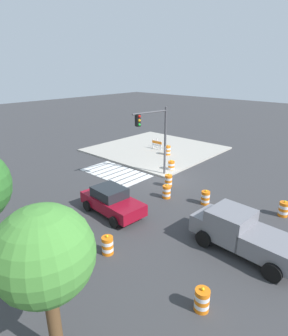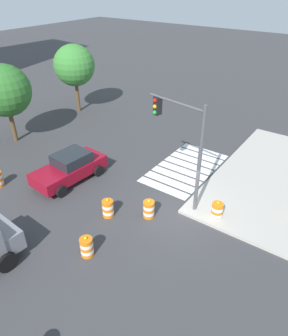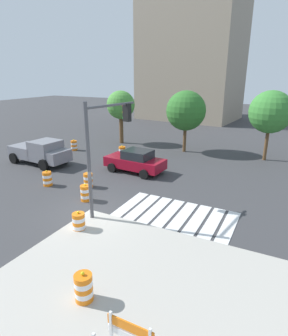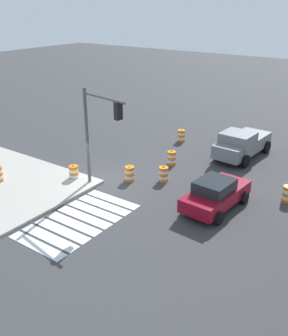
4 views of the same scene
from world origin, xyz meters
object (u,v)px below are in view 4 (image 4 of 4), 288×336
at_px(traffic_barrel_median_near, 74,173).
at_px(traffic_barrel_median_far, 288,194).
at_px(sports_car, 216,194).
at_px(traffic_barrel_lane_center, 172,158).
at_px(traffic_barrel_far_curb, 130,174).
at_px(traffic_light_pole, 99,123).
at_px(pickup_truck, 241,144).
at_px(traffic_barrel_near_corner, 164,174).
at_px(traffic_barrel_crosswalk_end, 181,136).

distance_m(traffic_barrel_median_near, traffic_barrel_median_far, 12.12).
distance_m(sports_car, traffic_barrel_lane_center, 6.12).
bearing_deg(traffic_barrel_far_curb, traffic_barrel_median_far, 108.13).
bearing_deg(traffic_barrel_median_far, traffic_light_pole, -62.69).
xyz_separation_m(pickup_truck, traffic_light_pole, (9.18, -4.42, 2.94)).
distance_m(traffic_barrel_far_curb, traffic_light_pole, 3.97).
bearing_deg(traffic_barrel_far_curb, traffic_barrel_median_near, -56.85).
bearing_deg(traffic_barrel_median_far, traffic_barrel_far_curb, -71.87).
distance_m(traffic_barrel_near_corner, traffic_light_pole, 5.07).
distance_m(sports_car, traffic_barrel_median_far, 4.05).
height_order(traffic_barrel_median_near, traffic_barrel_median_far, same).
bearing_deg(traffic_barrel_median_near, traffic_light_pole, 88.72).
relative_size(traffic_barrel_near_corner, traffic_barrel_median_far, 1.00).
xyz_separation_m(traffic_barrel_crosswalk_end, traffic_light_pole, (9.76, 0.54, 3.46)).
distance_m(traffic_barrel_median_near, traffic_barrel_far_curb, 3.32).
distance_m(pickup_truck, traffic_barrel_near_corner, 6.60).
bearing_deg(traffic_barrel_lane_center, traffic_barrel_crosswalk_end, -157.54).
relative_size(traffic_barrel_near_corner, traffic_barrel_median_near, 1.00).
bearing_deg(traffic_barrel_crosswalk_end, sports_car, 39.86).
xyz_separation_m(sports_car, pickup_truck, (-7.41, -1.71, 0.16)).
bearing_deg(traffic_barrel_lane_center, traffic_barrel_near_corner, 21.39).
height_order(traffic_barrel_median_near, traffic_barrel_lane_center, same).
relative_size(traffic_barrel_median_near, traffic_barrel_far_curb, 1.00).
height_order(pickup_truck, traffic_light_pole, traffic_light_pole).
relative_size(traffic_barrel_median_far, traffic_barrel_lane_center, 1.00).
bearing_deg(traffic_barrel_median_near, traffic_barrel_median_far, 112.20).
bearing_deg(traffic_barrel_far_curb, sports_car, 89.02).
xyz_separation_m(sports_car, traffic_barrel_far_curb, (-0.10, -5.59, -0.36)).
height_order(traffic_barrel_median_far, traffic_light_pole, traffic_light_pole).
bearing_deg(traffic_barrel_median_near, sports_car, 101.61).
bearing_deg(traffic_barrel_median_far, traffic_barrel_lane_center, -96.02).
height_order(traffic_barrel_near_corner, traffic_barrel_median_near, same).
distance_m(traffic_barrel_lane_center, traffic_light_pole, 6.57).
xyz_separation_m(traffic_barrel_median_far, traffic_barrel_lane_center, (-0.82, -7.73, 0.00)).
height_order(traffic_barrel_lane_center, traffic_light_pole, traffic_light_pole).
bearing_deg(traffic_barrel_median_near, traffic_barrel_far_curb, 123.15).
relative_size(traffic_barrel_near_corner, traffic_barrel_far_curb, 1.00).
relative_size(sports_car, traffic_barrel_lane_center, 4.33).
bearing_deg(pickup_truck, traffic_light_pole, -25.68).
distance_m(sports_car, traffic_barrel_near_corner, 4.12).
distance_m(traffic_barrel_median_near, traffic_barrel_lane_center, 6.43).
bearing_deg(pickup_truck, traffic_barrel_median_far, 45.01).
relative_size(traffic_barrel_median_near, traffic_barrel_median_far, 1.00).
relative_size(traffic_barrel_far_curb, traffic_light_pole, 0.19).
relative_size(sports_car, traffic_barrel_median_far, 4.33).
height_order(pickup_truck, traffic_barrel_lane_center, pickup_truck).
bearing_deg(traffic_barrel_crosswalk_end, traffic_barrel_median_far, 61.67).
xyz_separation_m(traffic_barrel_median_near, traffic_light_pole, (0.05, 2.25, 3.46)).
height_order(traffic_barrel_near_corner, traffic_light_pole, traffic_light_pole).
bearing_deg(traffic_barrel_far_curb, traffic_barrel_lane_center, 168.75).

